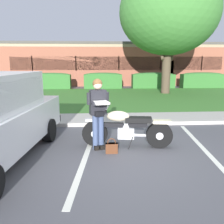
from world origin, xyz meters
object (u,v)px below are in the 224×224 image
shade_tree (169,12)px  brick_building (115,64)px  hedge_center_right (153,80)px  hedge_right (202,80)px  hedge_left (51,81)px  rider_person (98,108)px  handbag (112,147)px  motorcycle (130,128)px  hedge_center_left (103,80)px

shade_tree → brick_building: shade_tree is taller
hedge_center_right → hedge_right: (3.89, 0.00, 0.00)m
shade_tree → hedge_left: shade_tree is taller
shade_tree → rider_person: bearing=-114.5°
handbag → hedge_right: bearing=58.9°
handbag → hedge_right: size_ratio=0.11×
handbag → shade_tree: shade_tree is taller
handbag → brick_building: 19.50m
hedge_left → motorcycle: bearing=-71.7°
hedge_center_left → hedge_center_right: bearing=-0.0°
rider_person → hedge_right: size_ratio=0.52×
motorcycle → shade_tree: size_ratio=0.30×
motorcycle → shade_tree: shade_tree is taller
shade_tree → hedge_center_right: bearing=91.4°
handbag → hedge_left: size_ratio=0.12×
hedge_left → hedge_right: (11.66, 0.00, 0.00)m
motorcycle → handbag: size_ratio=6.21×
rider_person → hedge_center_right: size_ratio=0.52×
hedge_right → rider_person: bearing=-122.7°
shade_tree → hedge_center_right: size_ratio=2.32×
motorcycle → hedge_center_left: bearing=91.5°
shade_tree → hedge_center_left: shade_tree is taller
motorcycle → hedge_left: size_ratio=0.77×
hedge_center_left → brick_building: brick_building is taller
hedge_left → brick_building: size_ratio=0.14×
motorcycle → shade_tree: 11.22m
motorcycle → brick_building: bearing=86.8°
handbag → motorcycle: bearing=39.6°
shade_tree → hedge_left: size_ratio=2.62×
motorcycle → hedge_right: size_ratio=0.69×
motorcycle → brick_building: brick_building is taller
handbag → rider_person: bearing=134.2°
handbag → hedge_right: 15.38m
hedge_center_left → brick_building: (1.39, 6.20, 1.19)m
hedge_left → hedge_center_left: (3.89, 0.00, 0.00)m
motorcycle → hedge_right: 14.77m
motorcycle → hedge_center_right: 13.25m
hedge_center_right → brick_building: bearing=111.9°
motorcycle → shade_tree: (3.64, 9.61, 4.51)m
handbag → hedge_center_right: bearing=72.9°
rider_person → handbag: (0.30, -0.31, -0.86)m
rider_person → brick_building: size_ratio=0.08×
hedge_left → hedge_right: size_ratio=0.89×
handbag → hedge_center_left: bearing=89.3°
rider_person → handbag: bearing=-45.8°
hedge_left → shade_tree: bearing=-21.9°
handbag → hedge_center_left: size_ratio=0.13×
handbag → hedge_right: (7.94, 13.16, 0.51)m
hedge_left → hedge_center_left: 3.89m
rider_person → hedge_right: 15.27m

